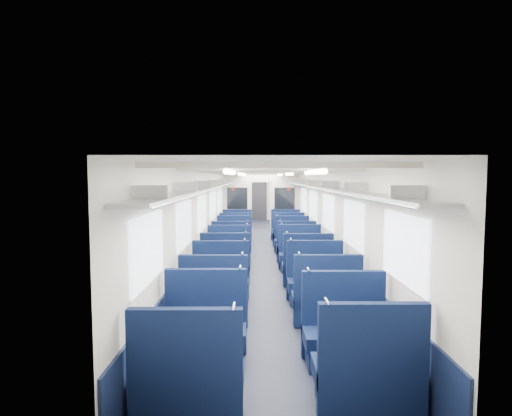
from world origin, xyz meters
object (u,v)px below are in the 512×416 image
Objects in this scene: end_door at (259,200)px; seat_15 at (292,242)px; seat_18 at (237,231)px; seat_19 at (286,231)px; seat_6 at (220,284)px; seat_8 at (225,268)px; seat_17 at (288,235)px; seat_11 at (300,256)px; seat_13 at (296,249)px; seat_7 at (315,283)px; seat_9 at (307,269)px; seat_3 at (345,335)px; bulkhead at (261,203)px; seat_5 at (326,302)px; seat_12 at (231,249)px; seat_4 at (214,302)px; seat_2 at (205,332)px; seat_14 at (234,241)px; seat_0 at (188,384)px; seat_10 at (229,258)px; seat_1 at (368,375)px; seat_16 at (236,236)px.

seat_15 is (0.83, -9.24, -0.66)m from end_door.
seat_19 is (1.66, 0.09, 0.00)m from seat_18.
seat_6 is 4.87m from seat_15.
seat_8 is 4.91m from seat_17.
seat_15 is at bearing 90.00° from seat_11.
seat_7 is at bearing -90.00° from seat_13.
seat_3 is at bearing -90.00° from seat_9.
seat_7 and seat_11 have the same top height.
seat_5 is at bearing -84.87° from bulkhead.
seat_12 is 3.42m from seat_18.
seat_3 is 1.00× the size of seat_4.
seat_2 is 6.91m from seat_14.
seat_6 is 1.00× the size of seat_18.
seat_14 is at bearing -103.35° from bulkhead.
seat_0 is 4.72m from seat_8.
seat_14 is (-1.66, 1.24, 0.00)m from seat_13.
seat_0 is at bearing -100.08° from seat_17.
seat_6 is 6.85m from seat_18.
seat_6 is at bearing -109.92° from seat_15.
seat_6 and seat_10 have the same top height.
end_door is at bearing 93.45° from seat_7.
seat_2 is at bearing -90.00° from seat_8.
seat_19 is (1.66, 5.66, 0.00)m from seat_8.
bulkhead is at bearing 109.82° from seat_17.
bulkhead is at bearing 81.95° from seat_10.
seat_0 is at bearing -90.00° from seat_6.
end_door is 13.82m from seat_7.
seat_5 is (0.00, 2.26, 0.00)m from seat_1.
seat_18 is (-1.66, 4.38, 0.00)m from seat_11.
seat_8 and seat_17 have the same top height.
bulkhead is 2.52× the size of seat_6.
seat_18 is 1.00× the size of seat_19.
seat_12 is (-0.83, -10.39, -0.66)m from end_door.
seat_13 is at bearing -85.42° from end_door.
seat_11 is at bearing 90.00° from seat_3.
seat_5 is at bearing 35.35° from seat_2.
end_door is at bearing 92.94° from seat_3.
seat_9 is (0.83, -7.03, -0.89)m from bulkhead.
seat_2 is 1.66m from seat_3.
seat_16 is at bearing 125.66° from seat_13.
end_door is 1.80× the size of seat_0.
bulkhead is at bearing 94.51° from seat_3.
seat_14 is at bearing 175.85° from seat_15.
seat_0 is 9.49m from seat_17.
seat_1 is 1.00× the size of seat_3.
seat_13 is 1.00× the size of seat_19.
seat_11 is (0.00, 3.51, 0.00)m from seat_5.
seat_8 is at bearing 90.00° from seat_4.
seat_18 is (0.00, 1.07, 0.00)m from seat_16.
seat_7 is at bearing -84.20° from bulkhead.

